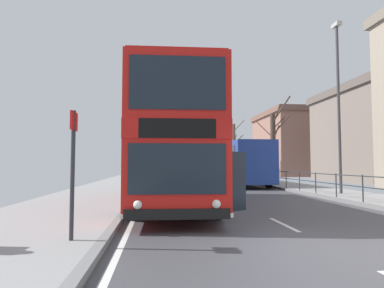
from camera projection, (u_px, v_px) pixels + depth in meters
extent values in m
cube|color=#45454A|center=(337.00, 252.00, 6.06)|extent=(8.40, 140.00, 0.06)
cube|color=silver|center=(284.00, 224.00, 8.64)|extent=(0.12, 2.00, 0.00)
cube|color=silver|center=(239.00, 203.00, 13.41)|extent=(0.12, 2.00, 0.00)
cube|color=silver|center=(218.00, 193.00, 18.18)|extent=(0.12, 2.00, 0.00)
cube|color=silver|center=(206.00, 187.00, 22.95)|extent=(0.12, 2.00, 0.00)
cube|color=silver|center=(198.00, 183.00, 27.71)|extent=(0.12, 2.00, 0.00)
cube|color=silver|center=(192.00, 180.00, 32.48)|extent=(0.12, 2.00, 0.00)
cube|color=silver|center=(188.00, 178.00, 37.25)|extent=(0.12, 2.00, 0.00)
cube|color=silver|center=(184.00, 177.00, 42.01)|extent=(0.12, 2.00, 0.00)
cube|color=silver|center=(182.00, 175.00, 46.78)|extent=(0.12, 2.00, 0.00)
cube|color=silver|center=(180.00, 174.00, 51.55)|extent=(0.12, 2.00, 0.00)
cube|color=silver|center=(178.00, 173.00, 56.32)|extent=(0.12, 2.00, 0.00)
cube|color=silver|center=(117.00, 256.00, 5.67)|extent=(0.12, 133.00, 0.00)
cube|color=slate|center=(96.00, 252.00, 5.64)|extent=(0.20, 140.00, 0.14)
cube|color=red|center=(173.00, 173.00, 12.57)|extent=(2.73, 10.28, 1.80)
cube|color=red|center=(173.00, 143.00, 12.64)|extent=(2.74, 10.33, 0.47)
cube|color=red|center=(173.00, 115.00, 12.71)|extent=(2.73, 10.28, 1.64)
cube|color=#A91511|center=(173.00, 93.00, 12.76)|extent=(2.65, 9.97, 0.08)
cube|color=#19232D|center=(177.00, 169.00, 7.48)|extent=(2.22, 0.08, 1.15)
cube|color=black|center=(178.00, 128.00, 7.54)|extent=(1.76, 0.07, 0.45)
cube|color=#19232D|center=(178.00, 82.00, 7.60)|extent=(2.22, 0.08, 1.25)
cube|color=black|center=(177.00, 214.00, 7.42)|extent=(2.39, 0.13, 0.24)
cube|color=white|center=(173.00, 195.00, 12.52)|extent=(2.76, 10.33, 0.10)
cube|color=#19232D|center=(205.00, 166.00, 12.94)|extent=(0.19, 7.98, 0.94)
cube|color=#19232D|center=(206.00, 114.00, 12.81)|extent=(0.21, 9.20, 0.99)
cube|color=#19232D|center=(139.00, 166.00, 12.74)|extent=(0.19, 7.98, 0.94)
cube|color=#19232D|center=(139.00, 113.00, 12.61)|extent=(0.21, 9.20, 0.99)
sphere|color=white|center=(216.00, 204.00, 7.49)|extent=(0.20, 0.20, 0.20)
sphere|color=white|center=(138.00, 205.00, 7.35)|extent=(0.20, 0.20, 0.20)
cube|color=#19232D|center=(235.00, 181.00, 8.64)|extent=(0.69, 0.48, 1.55)
cube|color=black|center=(220.00, 181.00, 8.91)|extent=(0.12, 0.90, 1.55)
cylinder|color=black|center=(216.00, 200.00, 9.72)|extent=(0.32, 1.05, 1.04)
cylinder|color=black|center=(133.00, 201.00, 9.53)|extent=(0.32, 1.05, 1.04)
cylinder|color=black|center=(197.00, 186.00, 15.82)|extent=(0.32, 1.05, 1.04)
cylinder|color=black|center=(146.00, 186.00, 15.63)|extent=(0.32, 1.05, 1.04)
cube|color=navy|center=(238.00, 162.00, 25.35)|extent=(2.56, 10.80, 2.77)
cube|color=#19232D|center=(221.00, 157.00, 25.25)|extent=(0.04, 9.18, 1.33)
cube|color=#19232D|center=(254.00, 157.00, 25.50)|extent=(0.04, 9.18, 1.33)
cube|color=#19232D|center=(224.00, 160.00, 30.75)|extent=(2.18, 0.03, 1.66)
cylinder|color=black|center=(215.00, 177.00, 28.53)|extent=(0.28, 0.96, 0.96)
cylinder|color=black|center=(242.00, 177.00, 28.77)|extent=(0.28, 0.96, 0.96)
cylinder|color=black|center=(232.00, 181.00, 21.59)|extent=(0.28, 0.96, 0.96)
cylinder|color=black|center=(269.00, 181.00, 21.82)|extent=(0.28, 0.96, 0.96)
cylinder|color=#2D3338|center=(363.00, 188.00, 12.56)|extent=(0.05, 0.05, 1.03)
cylinder|color=#2D3338|center=(336.00, 185.00, 14.44)|extent=(0.05, 0.05, 1.03)
cylinder|color=#2D3338|center=(316.00, 183.00, 16.33)|extent=(0.05, 0.05, 1.03)
cylinder|color=#2D3338|center=(299.00, 181.00, 18.21)|extent=(0.05, 0.05, 1.03)
cylinder|color=#2D3338|center=(286.00, 179.00, 20.10)|extent=(0.05, 0.05, 1.03)
cylinder|color=#2D3338|center=(275.00, 178.00, 21.98)|extent=(0.05, 0.05, 1.03)
cylinder|color=#2D3338|center=(266.00, 177.00, 23.87)|extent=(0.05, 0.05, 1.03)
cylinder|color=#2D3338|center=(258.00, 176.00, 25.76)|extent=(0.05, 0.05, 1.03)
cylinder|color=#2D3338|center=(251.00, 175.00, 27.64)|extent=(0.05, 0.05, 1.03)
cylinder|color=#2D3338|center=(246.00, 175.00, 29.53)|extent=(0.05, 0.05, 1.03)
cylinder|color=#2D3338|center=(240.00, 174.00, 31.41)|extent=(0.05, 0.05, 1.03)
cylinder|color=#2D3338|center=(236.00, 173.00, 33.30)|extent=(0.05, 0.05, 1.03)
cylinder|color=#2D3338|center=(232.00, 173.00, 35.18)|extent=(0.05, 0.05, 1.03)
cylinder|color=#2D3338|center=(228.00, 172.00, 37.07)|extent=(0.05, 0.05, 1.03)
cylinder|color=#2D3338|center=(225.00, 172.00, 38.96)|extent=(0.05, 0.05, 1.03)
cylinder|color=#2D3338|center=(221.00, 172.00, 40.84)|extent=(0.05, 0.05, 1.03)
cylinder|color=#2D3338|center=(266.00, 171.00, 23.90)|extent=(0.04, 34.18, 0.04)
cylinder|color=#2D3338|center=(266.00, 176.00, 23.87)|extent=(0.04, 34.18, 0.04)
cylinder|color=#2D2D33|center=(72.00, 175.00, 6.30)|extent=(0.08, 0.08, 2.46)
cube|color=red|center=(74.00, 121.00, 6.39)|extent=(0.04, 0.44, 0.36)
cylinder|color=#38383D|center=(339.00, 109.00, 16.61)|extent=(0.14, 0.14, 8.39)
cube|color=#B2B2AD|center=(337.00, 25.00, 16.87)|extent=(0.28, 0.60, 0.20)
cylinder|color=#423328|center=(273.00, 148.00, 24.92)|extent=(0.39, 0.39, 5.27)
cylinder|color=#423328|center=(276.00, 116.00, 24.44)|extent=(0.16, 1.32, 1.39)
cylinder|color=#423328|center=(277.00, 114.00, 25.20)|extent=(0.86, 0.27, 1.19)
cylinder|color=#423328|center=(281.00, 109.00, 25.02)|extent=(1.38, 0.43, 2.02)
cylinder|color=#423328|center=(265.00, 129.00, 25.43)|extent=(1.06, 1.04, 1.37)
cylinder|color=#423328|center=(276.00, 133.00, 24.64)|extent=(0.33, 0.84, 1.10)
cylinder|color=#423328|center=(281.00, 125.00, 24.90)|extent=(1.25, 0.47, 1.49)
cylinder|color=#423328|center=(279.00, 123.00, 24.63)|extent=(0.70, 0.96, 0.83)
cylinder|color=brown|center=(234.00, 150.00, 41.03)|extent=(0.40, 0.40, 6.42)
cylinder|color=brown|center=(239.00, 126.00, 41.12)|extent=(1.35, 0.40, 1.43)
cylinder|color=brown|center=(231.00, 137.00, 41.13)|extent=(0.82, 0.21, 1.38)
cylinder|color=brown|center=(235.00, 140.00, 41.49)|extent=(0.64, 0.87, 1.42)
cylinder|color=brown|center=(234.00, 132.00, 41.95)|extent=(0.58, 1.62, 0.92)
cylinder|color=brown|center=(228.00, 126.00, 41.32)|extent=(1.47, 0.50, 1.77)
cylinder|color=brown|center=(239.00, 139.00, 41.84)|extent=(1.64, 1.42, 1.25)
cylinder|color=brown|center=(234.00, 143.00, 40.51)|extent=(0.41, 1.17, 0.74)
cube|color=#936656|center=(309.00, 146.00, 47.28)|extent=(12.92, 12.31, 8.24)
cube|color=brown|center=(308.00, 115.00, 47.55)|extent=(13.43, 12.80, 0.70)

